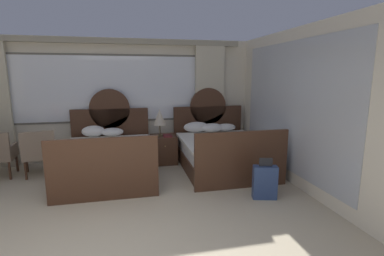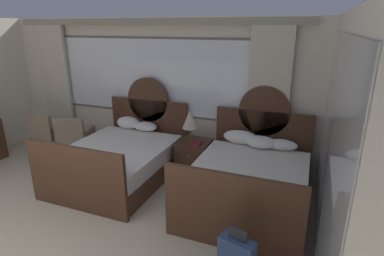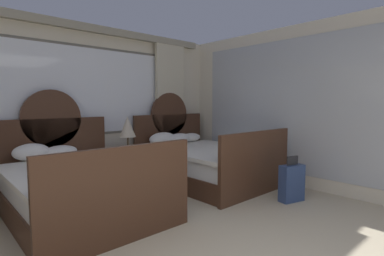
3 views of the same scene
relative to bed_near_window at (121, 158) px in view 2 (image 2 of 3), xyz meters
The scene contains 9 objects.
wall_back_window 1.57m from the bed_near_window, 89.74° to the left, with size 6.40×0.22×2.70m.
wall_right_mirror 3.60m from the bed_near_window, 20.53° to the right, with size 0.08×4.76×2.70m.
bed_near_window is the anchor object (origin of this frame).
bed_near_mirror 2.24m from the bed_near_window, ahead, with size 1.65×2.18×1.61m.
nightstand_between_beds 1.28m from the bed_near_window, 28.59° to the left, with size 0.55×0.57×0.61m.
table_lamp_on_nightstand 1.38m from the bed_near_window, 29.81° to the left, with size 0.27×0.27×0.58m.
book_on_nightstand 1.33m from the bed_near_window, 22.73° to the left, with size 0.18×0.26×0.03m.
armchair_by_window_left 1.35m from the bed_near_window, 165.33° to the left, with size 0.70×0.70×0.89m.
armchair_by_window_centre 2.06m from the bed_near_window, behind, with size 0.62×0.62×0.89m.
Camera 2 is at (2.95, -1.10, 2.55)m, focal length 28.85 mm.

